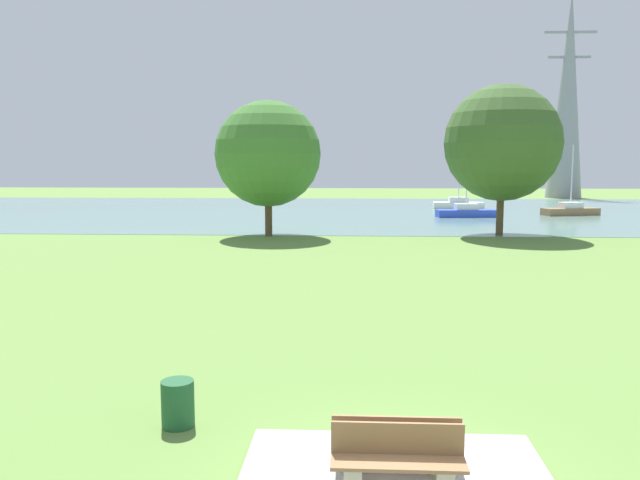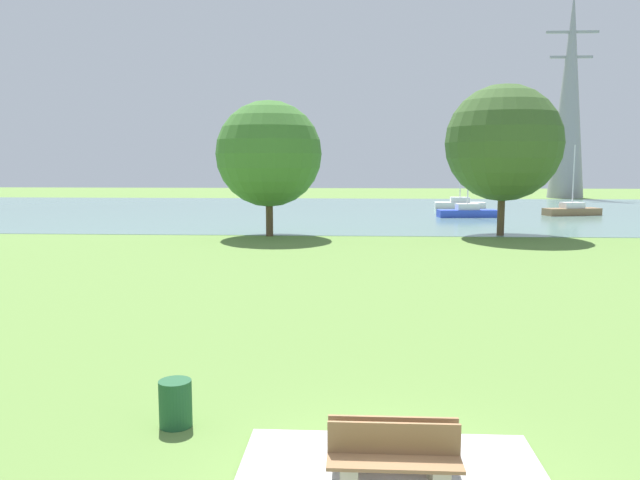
{
  "view_description": "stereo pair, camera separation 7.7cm",
  "coord_description": "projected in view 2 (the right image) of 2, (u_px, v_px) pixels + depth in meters",
  "views": [
    {
      "loc": [
        -0.62,
        -8.29,
        4.49
      ],
      "look_at": [
        -1.82,
        14.33,
        1.69
      ],
      "focal_mm": 35.4,
      "sensor_mm": 36.0,
      "label": 1
    },
    {
      "loc": [
        -0.54,
        -8.29,
        4.49
      ],
      "look_at": [
        -1.82,
        14.33,
        1.69
      ],
      "focal_mm": 35.4,
      "sensor_mm": 36.0,
      "label": 2
    }
  ],
  "objects": [
    {
      "name": "bench_facing_water",
      "position": [
        392.0,
        447.0,
        8.94
      ],
      "size": [
        1.8,
        0.48,
        0.89
      ],
      "color": "tan",
      "rests_on": "concrete_pad"
    },
    {
      "name": "water_surface",
      "position": [
        361.0,
        211.0,
        58.28
      ],
      "size": [
        140.0,
        40.0,
        0.02
      ],
      "primitive_type": "cube",
      "color": "slate",
      "rests_on": "ground"
    },
    {
      "name": "sailboat_brown",
      "position": [
        572.0,
        210.0,
        53.45
      ],
      "size": [
        5.03,
        2.74,
        5.93
      ],
      "color": "brown",
      "rests_on": "water_surface"
    },
    {
      "name": "sailboat_white",
      "position": [
        460.0,
        204.0,
        61.38
      ],
      "size": [
        4.86,
        1.71,
        6.33
      ],
      "color": "white",
      "rests_on": "water_surface"
    },
    {
      "name": "sailboat_blue",
      "position": [
        467.0,
        212.0,
        51.68
      ],
      "size": [
        4.93,
        1.99,
        7.66
      ],
      "color": "blue",
      "rests_on": "water_surface"
    },
    {
      "name": "bench_facing_inland",
      "position": [
        394.0,
        465.0,
        8.41
      ],
      "size": [
        1.8,
        0.48,
        0.89
      ],
      "color": "tan",
      "rests_on": "concrete_pad"
    },
    {
      "name": "ground_plane",
      "position": [
        366.0,
        255.0,
        30.53
      ],
      "size": [
        160.0,
        160.0,
        0.0
      ],
      "primitive_type": "plane",
      "color": "olive"
    },
    {
      "name": "electricity_pylon",
      "position": [
        569.0,
        95.0,
        78.58
      ],
      "size": [
        6.4,
        4.4,
        25.55
      ],
      "color": "gray",
      "rests_on": "ground"
    },
    {
      "name": "tree_west_far",
      "position": [
        503.0,
        143.0,
        38.13
      ],
      "size": [
        7.05,
        7.05,
        9.17
      ],
      "color": "brown",
      "rests_on": "ground"
    },
    {
      "name": "tree_west_near",
      "position": [
        269.0,
        154.0,
        37.98
      ],
      "size": [
        6.38,
        6.38,
        8.18
      ],
      "color": "brown",
      "rests_on": "ground"
    },
    {
      "name": "litter_bin",
      "position": [
        175.0,
        403.0,
        10.75
      ],
      "size": [
        0.56,
        0.56,
        0.8
      ],
      "primitive_type": "cylinder",
      "color": "#1E512D",
      "rests_on": "ground"
    }
  ]
}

